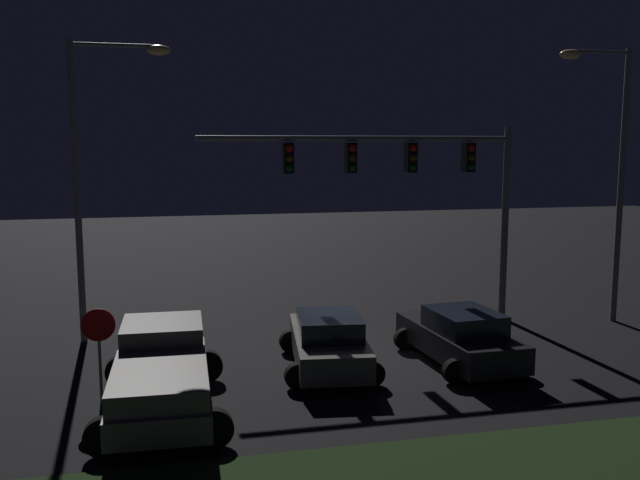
# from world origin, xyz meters

# --- Properties ---
(ground_plane) EXTENTS (80.00, 80.00, 0.00)m
(ground_plane) POSITION_xyz_m (0.00, 0.00, 0.00)
(ground_plane) COLOR black
(pickup_truck) EXTENTS (2.97, 5.45, 1.80)m
(pickup_truck) POSITION_xyz_m (-4.71, -2.65, 1.00)
(pickup_truck) COLOR #514C47
(pickup_truck) RESTS_ON ground_plane
(car_sedan) EXTENTS (2.71, 4.53, 1.51)m
(car_sedan) POSITION_xyz_m (3.19, -0.97, 0.74)
(car_sedan) COLOR black
(car_sedan) RESTS_ON ground_plane
(car_sedan_far) EXTENTS (2.84, 4.59, 1.51)m
(car_sedan_far) POSITION_xyz_m (-0.41, -0.62, 0.74)
(car_sedan_far) COLOR #514C47
(car_sedan_far) RESTS_ON ground_plane
(traffic_signal_gantry) EXTENTS (10.32, 0.56, 6.50)m
(traffic_signal_gantry) POSITION_xyz_m (3.26, 3.19, 5.03)
(traffic_signal_gantry) COLOR slate
(traffic_signal_gantry) RESTS_ON ground_plane
(street_lamp_left) EXTENTS (2.92, 0.44, 8.92)m
(street_lamp_left) POSITION_xyz_m (-6.48, 3.52, 5.58)
(street_lamp_left) COLOR slate
(street_lamp_left) RESTS_ON ground_plane
(street_lamp_right) EXTENTS (2.56, 0.44, 8.98)m
(street_lamp_right) POSITION_xyz_m (9.68, 2.08, 5.57)
(street_lamp_right) COLOR slate
(street_lamp_right) RESTS_ON ground_plane
(stop_sign) EXTENTS (0.76, 0.08, 2.23)m
(stop_sign) POSITION_xyz_m (-6.10, -1.81, 1.56)
(stop_sign) COLOR slate
(stop_sign) RESTS_ON ground_plane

